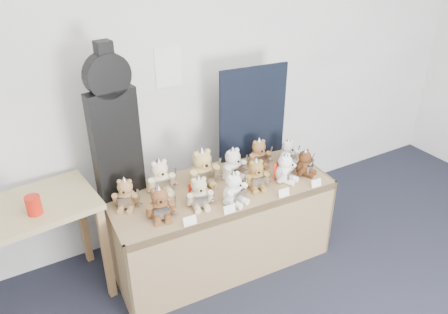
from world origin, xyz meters
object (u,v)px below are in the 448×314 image
red_cup (34,205)px  teddy_front_centre (234,189)px  teddy_front_left (199,193)px  teddy_front_far_right (285,169)px  guitar_case (114,125)px  teddy_back_left (160,177)px  side_table (21,226)px  teddy_back_right (259,154)px  teddy_front_end (305,163)px  teddy_back_centre_right (233,165)px  display_table (224,208)px  teddy_front_far_left (160,204)px  teddy_back_end (288,153)px  teddy_back_centre_left (203,169)px  teddy_front_right (256,175)px  teddy_back_far_left (126,194)px

red_cup → teddy_front_centre: size_ratio=0.47×
teddy_front_left → teddy_front_far_right: teddy_front_left is taller
guitar_case → teddy_back_left: (0.25, -0.11, -0.42)m
side_table → teddy_back_right: (1.75, -0.11, 0.10)m
teddy_front_end → teddy_back_centre_right: size_ratio=0.84×
teddy_front_far_right → teddy_back_right: teddy_back_right is taller
guitar_case → teddy_back_centre_right: 0.92m
display_table → teddy_back_left: teddy_back_left is taller
side_table → teddy_back_right: size_ratio=4.03×
teddy_back_left → teddy_front_far_left: bearing=-111.1°
side_table → guitar_case: bearing=-2.6°
teddy_front_centre → teddy_back_left: bearing=118.2°
teddy_front_far_right → teddy_back_end: size_ratio=1.09×
side_table → teddy_front_end: bearing=-17.1°
teddy_back_centre_left → teddy_front_far_right: bearing=-22.2°
side_table → teddy_back_centre_right: (1.48, -0.17, 0.11)m
display_table → teddy_front_left: bearing=-159.8°
display_table → guitar_case: size_ratio=1.53×
teddy_front_far_right → guitar_case: bearing=133.5°
teddy_front_far_left → guitar_case: bearing=119.6°
teddy_front_left → teddy_front_right: 0.46m
teddy_front_far_left → teddy_back_centre_left: teddy_back_centre_left is taller
side_table → teddy_front_left: size_ratio=3.99×
teddy_front_centre → teddy_front_far_right: size_ratio=1.05×
display_table → teddy_back_centre_right: 0.32m
teddy_front_centre → teddy_back_left: (-0.38, 0.38, 0.01)m
teddy_front_far_left → teddy_front_left: bearing=10.8°
teddy_front_centre → teddy_back_end: 0.70m
teddy_back_far_left → display_table: bearing=14.1°
teddy_front_far_left → teddy_front_centre: size_ratio=1.00×
red_cup → teddy_front_centre: 1.27m
teddy_front_far_left → side_table: bearing=168.1°
guitar_case → teddy_front_end: 1.43m
teddy_front_right → teddy_back_centre_right: teddy_back_centre_right is taller
teddy_front_far_right → teddy_back_right: (-0.04, 0.29, 0.00)m
display_table → teddy_back_right: 0.53m
teddy_back_centre_right → teddy_back_centre_left: bearing=165.4°
teddy_back_centre_right → teddy_back_right: teddy_back_centre_right is taller
teddy_front_end → teddy_back_far_left: teddy_back_far_left is taller
guitar_case → teddy_front_left: (0.41, -0.41, -0.43)m
teddy_front_far_left → teddy_back_centre_right: (0.67, 0.19, 0.00)m
teddy_back_centre_left → teddy_back_centre_right: bearing=-3.9°
teddy_back_centre_right → teddy_back_end: teddy_back_centre_right is taller
teddy_back_right → teddy_back_end: 0.24m
teddy_front_centre → teddy_back_centre_left: teddy_back_centre_left is taller
teddy_back_left → teddy_back_end: size_ratio=1.24×
teddy_back_left → teddy_back_right: bearing=-0.9°
display_table → teddy_back_centre_right: (0.15, 0.13, 0.26)m
teddy_front_left → teddy_back_end: 0.89m
teddy_back_right → teddy_front_far_right: bearing=-71.4°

